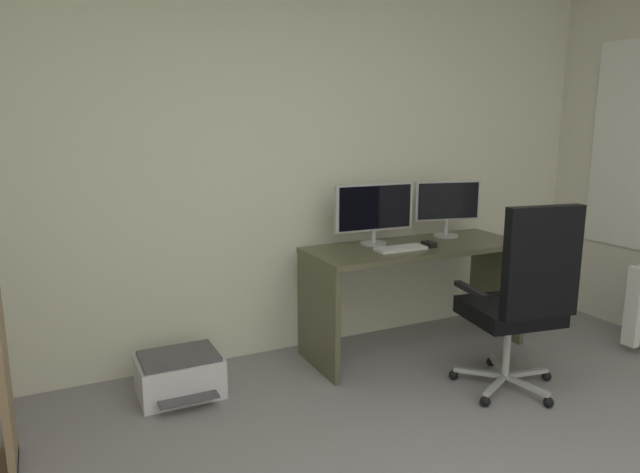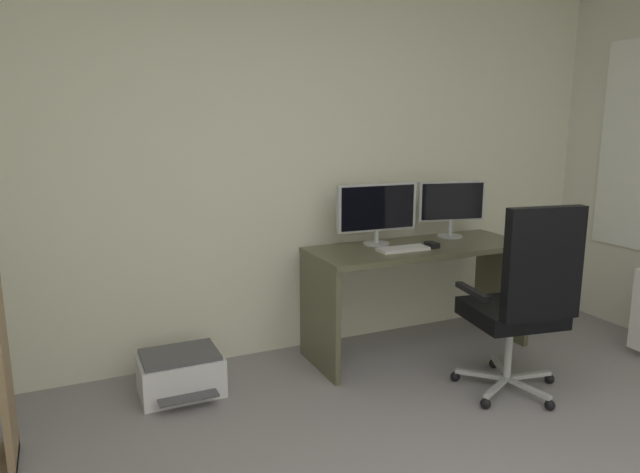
{
  "view_description": "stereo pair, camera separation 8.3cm",
  "coord_description": "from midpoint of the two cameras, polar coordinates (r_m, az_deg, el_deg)",
  "views": [
    {
      "loc": [
        -1.29,
        -0.91,
        1.59
      ],
      "look_at": [
        0.09,
        1.92,
        0.94
      ],
      "focal_mm": 32.24,
      "sensor_mm": 36.0,
      "label": 1
    },
    {
      "loc": [
        -1.21,
        -0.95,
        1.59
      ],
      "look_at": [
        0.09,
        1.92,
        0.94
      ],
      "focal_mm": 32.24,
      "sensor_mm": 36.0,
      "label": 2
    }
  ],
  "objects": [
    {
      "name": "printer",
      "position": [
        3.54,
        -14.41,
        -13.17
      ],
      "size": [
        0.47,
        0.44,
        0.25
      ],
      "color": "silver",
      "rests_on": "ground"
    },
    {
      "name": "office_chair",
      "position": [
        3.43,
        18.79,
        -5.54
      ],
      "size": [
        0.63,
        0.62,
        1.14
      ],
      "color": "#B7BABC",
      "rests_on": "ground"
    },
    {
      "name": "monitor_main",
      "position": [
        3.88,
        4.8,
        2.71
      ],
      "size": [
        0.58,
        0.18,
        0.41
      ],
      "color": "#B2B5B7",
      "rests_on": "desk"
    },
    {
      "name": "wall_back",
      "position": [
        3.82,
        -6.82,
        8.19
      ],
      "size": [
        5.36,
        0.1,
        2.73
      ],
      "primitive_type": "cube",
      "color": "silver",
      "rests_on": "ground"
    },
    {
      "name": "monitor_secondary",
      "position": [
        4.22,
        11.97,
        3.25
      ],
      "size": [
        0.49,
        0.18,
        0.4
      ],
      "color": "#B2B5B7",
      "rests_on": "desk"
    },
    {
      "name": "desk",
      "position": [
        3.98,
        8.85,
        -3.57
      ],
      "size": [
        1.52,
        0.58,
        0.75
      ],
      "color": "brown",
      "rests_on": "ground"
    },
    {
      "name": "computer_mouse",
      "position": [
        3.89,
        10.18,
        -0.76
      ],
      "size": [
        0.06,
        0.1,
        0.03
      ],
      "primitive_type": "cube",
      "rotation": [
        0.0,
        0.0,
        0.02
      ],
      "color": "black",
      "rests_on": "desk"
    },
    {
      "name": "keyboard",
      "position": [
        3.77,
        7.39,
        -1.18
      ],
      "size": [
        0.34,
        0.14,
        0.02
      ],
      "primitive_type": "cube",
      "rotation": [
        0.0,
        0.0,
        -0.02
      ],
      "color": "silver",
      "rests_on": "desk"
    }
  ]
}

